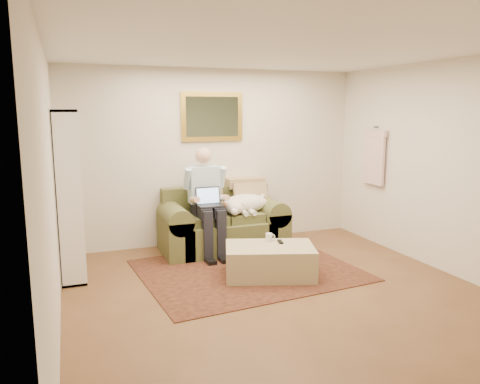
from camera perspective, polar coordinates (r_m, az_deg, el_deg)
room_shell at (r=5.07m, az=4.27°, el=2.08°), size 4.51×5.00×2.61m
rug at (r=5.97m, az=0.96°, el=-9.49°), size 2.78×2.30×0.01m
sofa at (r=6.77m, az=-2.14°, el=-4.52°), size 1.76×0.90×1.06m
seated_man at (r=6.45m, az=-3.94°, el=-1.28°), size 0.58×0.83×1.48m
laptop at (r=6.37m, az=-3.77°, el=-1.08°), size 0.34×0.27×0.25m
sleeping_dog at (r=6.71m, az=0.64°, el=-1.40°), size 0.73×0.46×0.27m
ottoman at (r=5.72m, az=3.65°, el=-8.41°), size 1.21×0.97×0.38m
coffee_mug at (r=5.85m, az=3.55°, el=-5.53°), size 0.08×0.08×0.10m
tv_remote at (r=5.81m, az=4.92°, el=-6.06°), size 0.08×0.16×0.02m
bookshelf at (r=5.89m, az=-20.13°, el=-0.37°), size 0.28×0.80×2.00m
wall_mirror at (r=6.99m, az=-3.41°, el=9.15°), size 0.94×0.04×0.72m
hanging_shirt at (r=7.25m, az=15.99°, el=4.46°), size 0.06×0.52×0.90m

